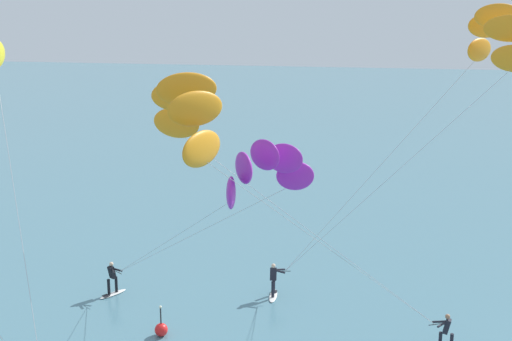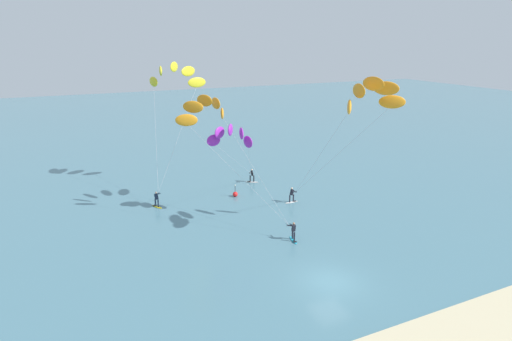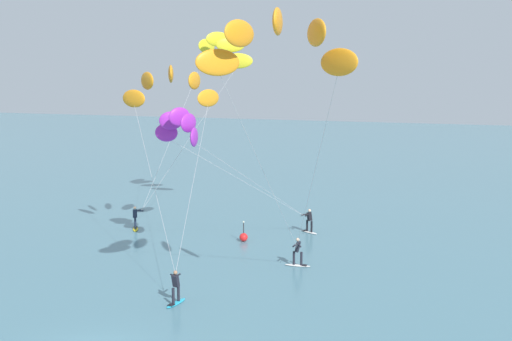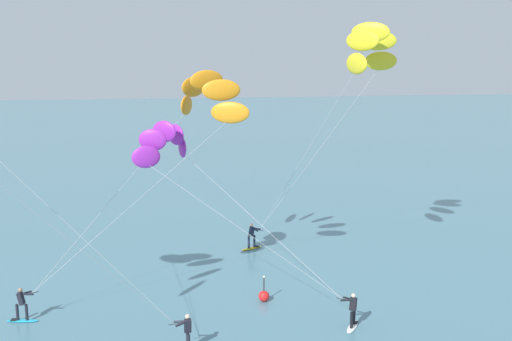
{
  "view_description": "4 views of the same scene",
  "coord_description": "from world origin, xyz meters",
  "px_view_note": "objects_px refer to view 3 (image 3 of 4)",
  "views": [
    {
      "loc": [
        -25.51,
        9.6,
        13.86
      ],
      "look_at": [
        2.93,
        14.81,
        6.66
      ],
      "focal_mm": 48.51,
      "sensor_mm": 36.0,
      "label": 1
    },
    {
      "loc": [
        -15.4,
        -21.24,
        16.4
      ],
      "look_at": [
        0.16,
        13.21,
        4.45
      ],
      "focal_mm": 29.2,
      "sensor_mm": 36.0,
      "label": 2
    },
    {
      "loc": [
        13.64,
        -19.71,
        11.18
      ],
      "look_at": [
        1.37,
        16.84,
        5.06
      ],
      "focal_mm": 44.11,
      "sensor_mm": 36.0,
      "label": 3
    },
    {
      "loc": [
        30.0,
        13.57,
        13.01
      ],
      "look_at": [
        -0.24,
        17.98,
        6.79
      ],
      "focal_mm": 44.47,
      "sensor_mm": 36.0,
      "label": 4
    }
  ],
  "objects_px": {
    "kitesurfer_far_out": "(171,92)",
    "kitesurfer_downwind": "(187,132)",
    "kitesurfer_mid_water": "(216,56)",
    "kitesurfer_nearshore": "(278,53)",
    "marker_buoy": "(244,237)"
  },
  "relations": [
    {
      "from": "marker_buoy",
      "to": "kitesurfer_far_out",
      "type": "bearing_deg",
      "value": -142.67
    },
    {
      "from": "kitesurfer_mid_water",
      "to": "kitesurfer_far_out",
      "type": "distance_m",
      "value": 9.55
    },
    {
      "from": "kitesurfer_mid_water",
      "to": "marker_buoy",
      "type": "relative_size",
      "value": 10.2
    },
    {
      "from": "kitesurfer_far_out",
      "to": "marker_buoy",
      "type": "relative_size",
      "value": 8.7
    },
    {
      "from": "kitesurfer_nearshore",
      "to": "marker_buoy",
      "type": "height_order",
      "value": "kitesurfer_nearshore"
    },
    {
      "from": "kitesurfer_nearshore",
      "to": "kitesurfer_mid_water",
      "type": "distance_m",
      "value": 22.38
    },
    {
      "from": "kitesurfer_far_out",
      "to": "marker_buoy",
      "type": "height_order",
      "value": "kitesurfer_far_out"
    },
    {
      "from": "kitesurfer_far_out",
      "to": "kitesurfer_downwind",
      "type": "height_order",
      "value": "kitesurfer_far_out"
    },
    {
      "from": "kitesurfer_downwind",
      "to": "kitesurfer_far_out",
      "type": "bearing_deg",
      "value": 138.67
    },
    {
      "from": "kitesurfer_mid_water",
      "to": "kitesurfer_nearshore",
      "type": "bearing_deg",
      "value": -61.29
    },
    {
      "from": "kitesurfer_mid_water",
      "to": "kitesurfer_far_out",
      "type": "relative_size",
      "value": 1.17
    },
    {
      "from": "kitesurfer_far_out",
      "to": "kitesurfer_downwind",
      "type": "distance_m",
      "value": 3.25
    },
    {
      "from": "kitesurfer_mid_water",
      "to": "kitesurfer_far_out",
      "type": "xyz_separation_m",
      "value": [
        0.78,
        -9.21,
        -2.41
      ]
    },
    {
      "from": "kitesurfer_nearshore",
      "to": "kitesurfer_mid_water",
      "type": "xyz_separation_m",
      "value": [
        -10.75,
        19.62,
        0.39
      ]
    },
    {
      "from": "kitesurfer_nearshore",
      "to": "kitesurfer_mid_water",
      "type": "height_order",
      "value": "kitesurfer_mid_water"
    }
  ]
}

